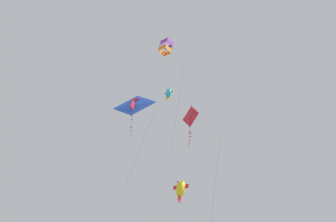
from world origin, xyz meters
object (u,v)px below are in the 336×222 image
at_px(kite_fish_near_left, 181,189).
at_px(kite_box_low_drifter, 166,47).
at_px(kite_delta_upper_right, 134,105).
at_px(kite_fish_far_centre, 169,93).
at_px(kite_diamond_mid_left, 191,118).

relative_size(kite_fish_near_left, kite_box_low_drifter, 0.32).
bearing_deg(kite_delta_upper_right, kite_fish_far_centre, -94.19).
distance_m(kite_diamond_mid_left, kite_box_low_drifter, 7.34).
height_order(kite_delta_upper_right, kite_box_low_drifter, kite_box_low_drifter).
xyz_separation_m(kite_fish_near_left, kite_box_low_drifter, (8.20, -2.94, 9.41)).
distance_m(kite_delta_upper_right, kite_box_low_drifter, 5.42).
distance_m(kite_fish_near_left, kite_box_low_drifter, 12.82).
xyz_separation_m(kite_delta_upper_right, kite_diamond_mid_left, (3.63, 3.77, -2.30)).
bearing_deg(kite_fish_far_centre, kite_fish_near_left, -91.68).
relative_size(kite_fish_near_left, kite_fish_far_centre, 0.32).
bearing_deg(kite_delta_upper_right, kite_fish_near_left, -97.26).
relative_size(kite_delta_upper_right, kite_fish_near_left, 3.53).
height_order(kite_fish_far_centre, kite_box_low_drifter, kite_box_low_drifter).
xyz_separation_m(kite_fish_near_left, kite_fish_far_centre, (1.02, -1.28, 8.83)).
bearing_deg(kite_diamond_mid_left, kite_fish_far_centre, -37.65).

